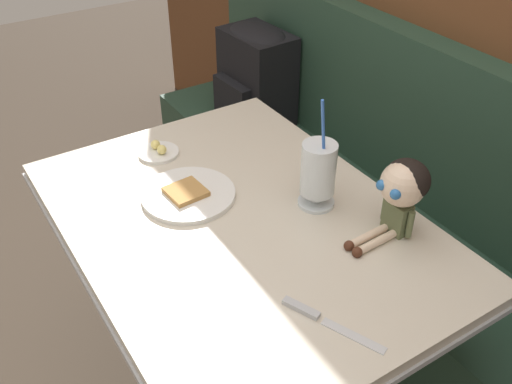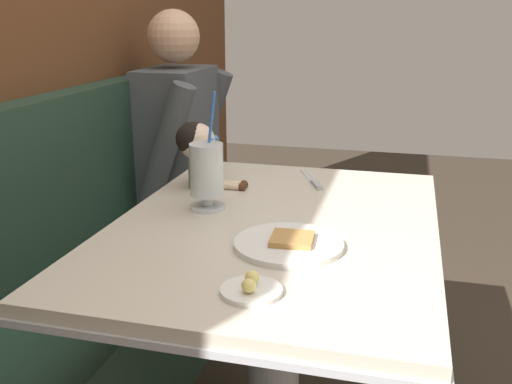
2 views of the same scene
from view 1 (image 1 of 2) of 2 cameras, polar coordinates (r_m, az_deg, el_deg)
The scene contains 8 objects.
booth_bench at distance 2.07m, azimuth 13.77°, elevation -5.72°, with size 2.60×0.48×1.00m.
diner_table at distance 1.61m, azimuth -1.46°, elevation -8.11°, with size 1.11×0.81×0.74m.
toast_plate at distance 1.56m, azimuth -6.63°, elevation -0.22°, with size 0.25×0.25×0.03m.
milkshake_glass at distance 1.48m, azimuth 6.09°, elevation 1.99°, with size 0.10×0.10×0.32m.
butter_saucer at distance 1.75m, azimuth -9.47°, elevation 3.93°, with size 0.12×0.12×0.04m.
butter_knife at distance 1.24m, azimuth 5.78°, elevation -11.90°, with size 0.22×0.11×0.01m.
seated_doll at distance 1.41m, azimuth 14.08°, elevation 0.39°, with size 0.12×0.22×0.20m.
backpack at distance 2.43m, azimuth -0.03°, elevation 11.50°, with size 0.31×0.26×0.41m.
Camera 1 is at (1.00, -0.41, 1.66)m, focal length 41.02 mm.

